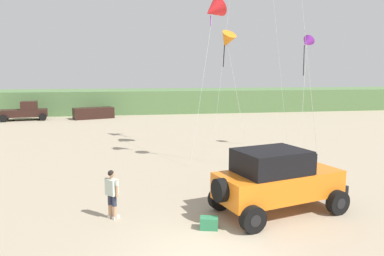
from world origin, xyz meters
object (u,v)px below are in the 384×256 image
kite_black_sled (307,43)px  jeep (277,179)px  cooler_box (209,223)px  distant_sedan (93,113)px  distant_pickup (25,111)px  kite_blue_swept (213,10)px  person_watching (112,191)px  kite_purple_stunt (227,41)px

kite_black_sled → jeep: bearing=-121.4°
cooler_box → distant_sedan: distant_sedan is taller
distant_pickup → kite_blue_swept: 25.60m
person_watching → distant_pickup: bearing=109.6°
jeep → distant_sedan: 30.35m
distant_pickup → kite_purple_stunt: size_ratio=0.68×
person_watching → jeep: bearing=-4.5°
distant_sedan → cooler_box: bearing=-97.1°
jeep → kite_black_sled: (5.88, 9.64, 5.50)m
person_watching → distant_pickup: (-10.12, 28.34, 0.00)m
distant_sedan → kite_blue_swept: bearing=-83.5°
kite_purple_stunt → kite_blue_swept: bearing=90.5°
jeep → person_watching: size_ratio=3.01×
kite_black_sled → kite_purple_stunt: bearing=-156.8°
cooler_box → kite_purple_stunt: bearing=86.0°
distant_sedan → kite_black_sled: size_ratio=0.58×
cooler_box → kite_black_sled: bearing=65.9°
distant_pickup → distant_sedan: size_ratio=1.16×
jeep → cooler_box: size_ratio=8.96×
distant_sedan → kite_black_sled: kite_black_sled is taller
person_watching → kite_purple_stunt: (5.75, 6.72, 5.59)m
distant_pickup → kite_blue_swept: bearing=-49.6°
jeep → distant_pickup: (-15.75, 28.79, -0.26)m
cooler_box → distant_pickup: distant_pickup is taller
kite_purple_stunt → person_watching: bearing=-130.5°
jeep → cooler_box: jeep is taller
kite_purple_stunt → kite_black_sled: size_ratio=0.99×
jeep → person_watching: bearing=175.5°
jeep → distant_pickup: size_ratio=1.03×
kite_purple_stunt → distant_pickup: bearing=126.3°
person_watching → cooler_box: bearing=-24.8°
kite_black_sled → kite_blue_swept: kite_blue_swept is taller
distant_pickup → distant_sedan: (6.94, 0.25, -0.34)m
distant_pickup → kite_blue_swept: (15.84, -18.60, 7.63)m
kite_blue_swept → kite_black_sled: bearing=-5.3°
person_watching → cooler_box: size_ratio=2.98×
person_watching → distant_sedan: size_ratio=0.40×
distant_pickup → distant_sedan: distant_pickup is taller
cooler_box → kite_purple_stunt: 10.65m
person_watching → kite_black_sled: 15.82m
cooler_box → kite_blue_swept: size_ratio=0.06×
kite_black_sled → cooler_box: bearing=-128.8°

